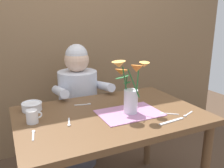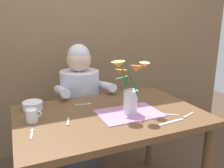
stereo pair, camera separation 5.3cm
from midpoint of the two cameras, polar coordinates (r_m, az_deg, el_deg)
name	(u,v)px [view 2 (the right image)]	position (r m, az deg, el deg)	size (l,w,h in m)	color
wood_panel_backdrop	(69,28)	(2.44, -9.75, 13.20)	(4.00, 0.10, 2.50)	brown
dining_table	(110,126)	(1.60, 0.51, -10.18)	(1.20, 0.80, 0.74)	brown
seated_person	(81,108)	(2.16, -6.86, -5.68)	(0.45, 0.47, 1.14)	#4C4C56
striped_placemat	(129,113)	(1.55, 5.09, -7.05)	(0.40, 0.28, 0.01)	#B275A3
flower_vase	(129,87)	(1.51, 5.21, -0.81)	(0.27, 0.25, 0.35)	silver
ceramic_bowl	(33,105)	(1.69, -17.81, -4.88)	(0.14, 0.14, 0.06)	white
dinner_knife	(171,122)	(1.47, 15.09, -8.89)	(0.19, 0.02, 0.01)	silver
tea_cup	(32,115)	(1.49, -17.80, -7.25)	(0.09, 0.07, 0.08)	silver
spoon_0	(86,104)	(1.72, -5.41, -4.84)	(0.12, 0.04, 0.01)	silver
spoon_1	(32,132)	(1.36, -17.73, -11.06)	(0.03, 0.12, 0.01)	silver
spoon_2	(68,122)	(1.43, -9.56, -9.17)	(0.05, 0.12, 0.01)	silver
spoon_3	(166,114)	(1.58, 13.94, -7.09)	(0.10, 0.08, 0.01)	silver
spoon_4	(187,116)	(1.59, 18.63, -7.28)	(0.12, 0.06, 0.01)	silver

